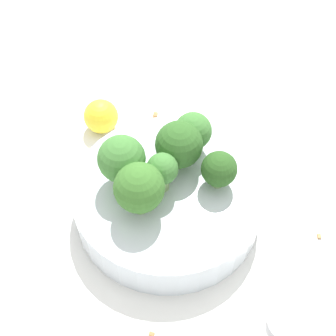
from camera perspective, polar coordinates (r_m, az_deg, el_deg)
ground_plane at (r=0.58m, az=-0.00°, el=-5.11°), size 3.00×3.00×0.00m
bowl at (r=0.56m, az=-0.00°, el=-3.72°), size 0.22×0.22×0.05m
broccoli_floret_0 at (r=0.55m, az=3.05°, el=4.42°), size 0.04×0.04×0.06m
broccoli_floret_1 at (r=0.51m, az=-0.77°, el=-0.07°), size 0.04×0.04×0.05m
broccoli_floret_2 at (r=0.53m, az=1.34°, el=2.81°), size 0.06×0.06×0.06m
broccoli_floret_3 at (r=0.52m, az=6.24°, el=-0.19°), size 0.04×0.04×0.05m
broccoli_floret_4 at (r=0.51m, az=-5.67°, el=0.99°), size 0.05×0.05×0.07m
broccoli_floret_5 at (r=0.49m, az=-3.53°, el=-2.49°), size 0.05×0.05×0.07m
pepper_shaker at (r=0.49m, az=13.30°, el=-19.14°), size 0.03×0.03×0.06m
lemon_wedge at (r=0.65m, az=-8.17°, el=6.25°), size 0.05×0.05×0.05m
almond_crumb_0 at (r=0.59m, az=17.98°, el=-7.85°), size 0.01×0.01×0.01m
almond_crumb_1 at (r=0.68m, az=-1.56°, el=6.60°), size 0.01×0.01×0.01m
almond_crumb_2 at (r=0.51m, az=-2.01°, el=-19.54°), size 0.01×0.01×0.01m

